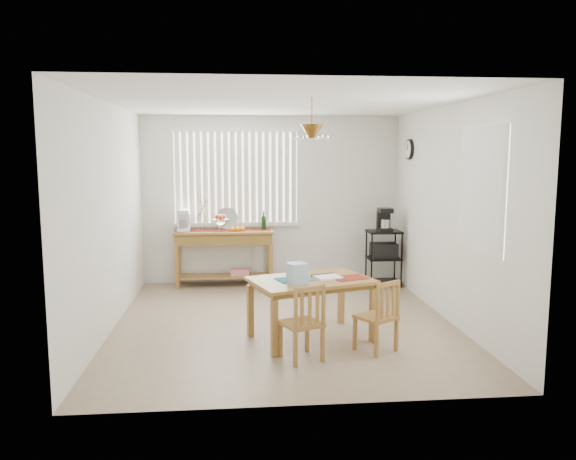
{
  "coord_description": "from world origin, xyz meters",
  "views": [
    {
      "loc": [
        -0.56,
        -6.52,
        2.02
      ],
      "look_at": [
        0.1,
        0.55,
        1.05
      ],
      "focal_mm": 35.0,
      "sensor_mm": 36.0,
      "label": 1
    }
  ],
  "objects": [
    {
      "name": "sideboard_items",
      "position": [
        -0.99,
        2.03,
        0.98
      ],
      "size": [
        1.44,
        0.36,
        0.65
      ],
      "color": "maroon",
      "rests_on": "sideboard"
    },
    {
      "name": "chair_left",
      "position": [
        0.08,
        -1.26,
        0.38
      ],
      "size": [
        0.47,
        0.47,
        0.77
      ],
      "color": "olive",
      "rests_on": "ground"
    },
    {
      "name": "ground",
      "position": [
        0.0,
        0.0,
        -0.01
      ],
      "size": [
        4.0,
        4.5,
        0.01
      ],
      "primitive_type": "cube",
      "color": "gray"
    },
    {
      "name": "table_items",
      "position": [
        0.16,
        -0.76,
        0.75
      ],
      "size": [
        1.05,
        0.5,
        0.22
      ],
      "color": "#157377",
      "rests_on": "dining_table"
    },
    {
      "name": "cart_items",
      "position": [
        1.69,
        1.79,
        1.01
      ],
      "size": [
        0.2,
        0.24,
        0.35
      ],
      "color": "black",
      "rests_on": "wire_cart"
    },
    {
      "name": "chair_right",
      "position": [
        0.88,
        -1.08,
        0.37
      ],
      "size": [
        0.48,
        0.48,
        0.75
      ],
      "color": "olive",
      "rests_on": "ground"
    },
    {
      "name": "sideboard",
      "position": [
        -0.74,
        2.02,
        0.64
      ],
      "size": [
        1.51,
        0.43,
        0.85
      ],
      "color": "olive",
      "rests_on": "ground"
    },
    {
      "name": "wire_cart",
      "position": [
        1.69,
        1.78,
        0.51
      ],
      "size": [
        0.5,
        0.4,
        0.85
      ],
      "color": "black",
      "rests_on": "ground"
    },
    {
      "name": "room_shell",
      "position": [
        0.0,
        0.01,
        1.69
      ],
      "size": [
        4.2,
        4.7,
        2.7
      ],
      "color": "silver",
      "rests_on": "ground"
    },
    {
      "name": "dining_table",
      "position": [
        0.24,
        -0.62,
        0.6
      ],
      "size": [
        1.45,
        1.16,
        0.67
      ],
      "color": "olive",
      "rests_on": "ground"
    }
  ]
}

